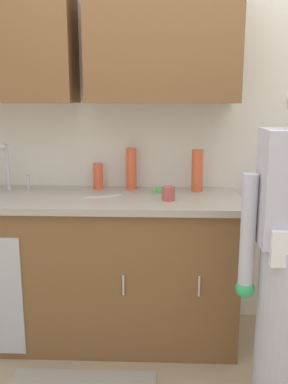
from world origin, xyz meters
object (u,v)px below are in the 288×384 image
Objects in this scene: bottle_water_short at (197,171)px; bottle_soap at (131,169)px; bottle_cleaner_spray at (98,176)px; cup_by_sink at (169,193)px; knife_on_counter at (103,196)px; sink at (7,197)px; sponge at (164,190)px.

bottle_water_short is 0.99× the size of bottle_soap.
bottle_soap reaches higher than bottle_cleaner_spray.
bottle_water_short is 0.34m from cup_by_sink.
bottle_soap reaches higher than cup_by_sink.
bottle_soap is at bearing 0.17° from bottle_cleaner_spray.
bottle_cleaner_spray is 0.62× the size of bottle_soap.
bottle_water_short is 1.12× the size of knife_on_counter.
sink is 0.80m from bottle_soap.
bottle_water_short is 0.25m from sponge.
cup_by_sink is 0.21m from sponge.
bottle_water_short is (0.65, -0.05, 0.05)m from bottle_cleaner_spray.
cup_by_sink reaches higher than knife_on_counter.
sink reaches higher than bottle_cleaner_spray.
knife_on_counter is (-0.59, -0.19, -0.13)m from bottle_water_short.
knife_on_counter is at bearing -161.95° from bottle_water_short.
bottle_cleaner_spray is 0.26m from knife_on_counter.
bottle_soap is 0.32m from knife_on_counter.
cup_by_sink is at bearing -52.54° from bottle_soap.
cup_by_sink is (-0.19, -0.26, -0.09)m from bottle_water_short.
sink reaches higher than bottle_soap.
knife_on_counter is at bearing -159.60° from sponge.
sponge is (0.97, 0.11, 0.03)m from sink.
sink is 1.01m from cup_by_sink.
cup_by_sink is at bearing -82.73° from sponge.
bottle_water_short is at bearing 13.82° from sponge.
bottle_cleaner_spray is 0.56m from cup_by_sink.
bottle_water_short is at bearing 7.58° from sink.
knife_on_counter is 2.18× the size of sponge.
bottle_soap is (0.22, 0.00, 0.05)m from bottle_cleaner_spray.
sink is 2.08× the size of knife_on_counter.
bottle_soap reaches higher than bottle_water_short.
bottle_cleaner_spray is at bearing 166.71° from sponge.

